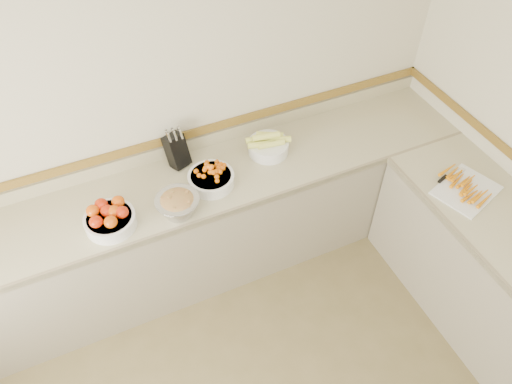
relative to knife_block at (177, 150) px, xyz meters
name	(u,v)px	position (x,y,z in m)	size (l,w,h in m)	color
back_wall	(164,109)	(-0.02, 0.10, 0.28)	(4.00, 4.00, 0.00)	beige
counter_back	(193,229)	(-0.02, -0.22, -0.57)	(4.00, 0.65, 1.08)	tan
knife_block	(177,150)	(0.00, 0.00, 0.00)	(0.17, 0.19, 0.30)	black
tomato_bowl	(110,218)	(-0.54, -0.35, -0.06)	(0.31, 0.31, 0.15)	white
cherry_tomato_bowl	(211,178)	(0.14, -0.27, -0.07)	(0.30, 0.30, 0.16)	white
corn_bowl	(268,145)	(0.61, -0.15, -0.06)	(0.31, 0.28, 0.17)	white
rhubarb_bowl	(178,204)	(-0.14, -0.43, -0.04)	(0.28, 0.28, 0.16)	#B2B2BA
cutting_board	(465,188)	(1.61, -1.01, -0.11)	(0.47, 0.42, 0.06)	white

